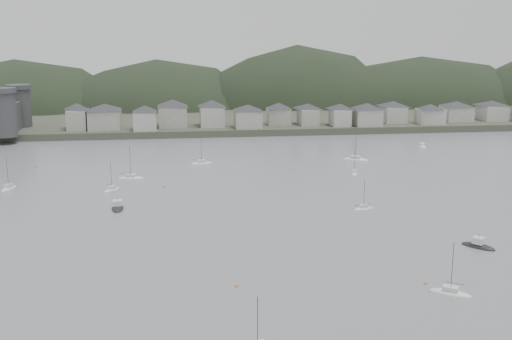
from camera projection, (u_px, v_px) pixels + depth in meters
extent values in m
plane|color=slate|center=(311.00, 292.00, 113.40)|extent=(900.00, 900.00, 0.00)
cube|color=#383D2D|center=(210.00, 103.00, 398.79)|extent=(900.00, 250.00, 3.00)
ellipsoid|color=black|center=(20.00, 130.00, 364.78)|extent=(138.98, 92.48, 81.13)
ellipsoid|color=black|center=(158.00, 127.00, 375.68)|extent=(132.08, 90.41, 79.74)
ellipsoid|color=black|center=(296.00, 129.00, 386.92)|extent=(133.88, 88.37, 101.41)
ellipsoid|color=black|center=(418.00, 124.00, 391.17)|extent=(165.81, 81.78, 82.55)
cylinder|color=#38383B|center=(4.00, 115.00, 259.86)|extent=(10.00, 10.00, 18.00)
cylinder|color=#38383B|center=(20.00, 108.00, 287.08)|extent=(10.00, 10.00, 17.00)
cube|color=#38383B|center=(13.00, 118.00, 274.06)|extent=(3.50, 30.00, 12.00)
cube|color=gray|center=(78.00, 120.00, 279.77)|extent=(8.34, 12.91, 8.59)
pyramid|color=#2A2A2F|center=(77.00, 107.00, 278.53)|extent=(15.78, 15.78, 3.01)
cube|color=gray|center=(105.00, 120.00, 280.67)|extent=(13.68, 13.35, 8.36)
pyramid|color=#2A2A2F|center=(104.00, 107.00, 279.47)|extent=(20.07, 20.07, 2.93)
cube|color=#A6A49C|center=(145.00, 121.00, 277.83)|extent=(9.78, 10.20, 8.08)
pyramid|color=#2A2A2F|center=(145.00, 109.00, 276.66)|extent=(14.83, 14.83, 2.83)
cube|color=gray|center=(173.00, 116.00, 288.59)|extent=(12.59, 13.33, 9.09)
pyramid|color=#2A2A2F|center=(172.00, 103.00, 287.28)|extent=(19.24, 19.24, 3.18)
cube|color=#A6A49C|center=(212.00, 117.00, 289.38)|extent=(10.74, 12.17, 8.87)
pyramid|color=#2A2A2F|center=(212.00, 103.00, 288.10)|extent=(17.01, 17.01, 3.10)
cube|color=gray|center=(248.00, 119.00, 285.15)|extent=(11.63, 12.09, 7.69)
pyramid|color=#2A2A2F|center=(248.00, 108.00, 284.04)|extent=(17.61, 17.61, 2.69)
cube|color=gray|center=(279.00, 116.00, 295.52)|extent=(10.37, 9.35, 7.44)
pyramid|color=#2A2A2F|center=(279.00, 106.00, 294.45)|extent=(14.65, 14.65, 2.60)
cube|color=gray|center=(308.00, 117.00, 294.93)|extent=(8.24, 12.20, 7.22)
pyramid|color=#2A2A2F|center=(308.00, 106.00, 293.89)|extent=(15.17, 15.17, 2.53)
cube|color=#A6A49C|center=(340.00, 117.00, 291.60)|extent=(8.06, 10.91, 7.46)
pyramid|color=#2A2A2F|center=(340.00, 106.00, 290.52)|extent=(14.08, 14.08, 2.61)
cube|color=gray|center=(367.00, 117.00, 291.71)|extent=(11.73, 11.78, 7.66)
pyramid|color=#2A2A2F|center=(367.00, 106.00, 290.60)|extent=(17.46, 17.46, 2.68)
cube|color=#A6A49C|center=(393.00, 114.00, 303.30)|extent=(10.19, 13.02, 7.33)
pyramid|color=#2A2A2F|center=(393.00, 104.00, 302.24)|extent=(17.23, 17.23, 2.57)
cube|color=#A6A49C|center=(430.00, 117.00, 296.69)|extent=(11.70, 9.81, 6.88)
pyramid|color=#2A2A2F|center=(431.00, 107.00, 295.70)|extent=(15.97, 15.97, 2.41)
cube|color=#A6A49C|center=(456.00, 113.00, 307.39)|extent=(12.83, 12.48, 7.00)
pyramid|color=#2A2A2F|center=(457.00, 104.00, 306.38)|extent=(18.79, 18.79, 2.45)
cube|color=#A6A49C|center=(491.00, 113.00, 310.24)|extent=(11.07, 13.50, 6.97)
pyramid|color=#2A2A2F|center=(492.00, 103.00, 309.23)|extent=(18.25, 18.25, 2.44)
ellipsoid|color=silver|center=(450.00, 294.00, 112.47)|extent=(7.56, 6.26, 1.50)
cube|color=silver|center=(451.00, 288.00, 112.24)|extent=(3.11, 2.86, 0.70)
cylinder|color=#3F3F42|center=(452.00, 268.00, 111.43)|extent=(0.12, 0.12, 9.40)
cylinder|color=#3F3F42|center=(455.00, 283.00, 113.01)|extent=(2.84, 2.01, 0.10)
ellipsoid|color=silver|center=(112.00, 190.00, 185.65)|extent=(5.53, 6.30, 1.28)
cube|color=silver|center=(112.00, 187.00, 185.45)|extent=(2.48, 2.63, 0.70)
cylinder|color=#3F3F42|center=(111.00, 176.00, 184.76)|extent=(0.12, 0.12, 7.99)
cylinder|color=#3F3F42|center=(109.00, 185.00, 186.12)|extent=(1.84, 2.33, 0.10)
ellipsoid|color=silver|center=(202.00, 164.00, 222.64)|extent=(8.04, 3.66, 1.55)
cube|color=silver|center=(201.00, 161.00, 222.41)|extent=(2.95, 2.11, 0.70)
cylinder|color=#3F3F42|center=(201.00, 150.00, 221.57)|extent=(0.12, 0.12, 9.69)
cylinder|color=#3F3F42|center=(197.00, 159.00, 222.32)|extent=(3.46, 0.64, 0.10)
ellipsoid|color=silver|center=(9.00, 189.00, 187.19)|extent=(4.41, 8.01, 1.53)
cube|color=silver|center=(9.00, 185.00, 186.96)|extent=(2.34, 3.03, 0.70)
cylinder|color=#3F3F42|center=(7.00, 173.00, 186.14)|extent=(0.12, 0.12, 9.54)
cylinder|color=#3F3F42|center=(9.00, 185.00, 185.61)|extent=(1.02, 3.34, 0.10)
cylinder|color=#3F3F42|center=(258.00, 323.00, 91.53)|extent=(0.12, 0.12, 8.30)
ellipsoid|color=silver|center=(422.00, 147.00, 255.66)|extent=(3.87, 9.13, 1.77)
cube|color=silver|center=(422.00, 144.00, 255.41)|extent=(2.30, 3.31, 0.70)
cylinder|color=#3F3F42|center=(422.00, 133.00, 254.45)|extent=(0.12, 0.12, 11.06)
cylinder|color=#3F3F42|center=(420.00, 142.00, 256.80)|extent=(0.58, 3.97, 0.10)
ellipsoid|color=silver|center=(356.00, 160.00, 228.99)|extent=(9.97, 7.08, 1.92)
cube|color=silver|center=(356.00, 157.00, 228.72)|extent=(3.96, 3.40, 0.70)
cylinder|color=#3F3F42|center=(356.00, 143.00, 227.67)|extent=(0.12, 0.12, 12.02)
cylinder|color=#3F3F42|center=(359.00, 155.00, 229.55)|extent=(3.91, 2.04, 0.10)
ellipsoid|color=silver|center=(131.00, 179.00, 200.21)|extent=(8.47, 3.31, 1.66)
cube|color=silver|center=(131.00, 175.00, 199.97)|extent=(3.04, 2.05, 0.70)
cylinder|color=#3F3F42|center=(130.00, 162.00, 199.07)|extent=(0.12, 0.12, 10.36)
cylinder|color=#3F3F42|center=(126.00, 174.00, 199.54)|extent=(3.72, 0.40, 0.10)
ellipsoid|color=silver|center=(364.00, 209.00, 165.96)|extent=(6.28, 3.66, 1.20)
cube|color=silver|center=(364.00, 206.00, 165.77)|extent=(2.40, 1.90, 0.70)
cylinder|color=#3F3F42|center=(364.00, 195.00, 165.13)|extent=(0.12, 0.12, 7.48)
cylinder|color=#3F3F42|center=(368.00, 204.00, 165.46)|extent=(2.59, 0.92, 0.10)
ellipsoid|color=silver|center=(354.00, 174.00, 207.04)|extent=(3.96, 7.10, 1.35)
cube|color=silver|center=(354.00, 171.00, 206.83)|extent=(2.09, 2.69, 0.70)
cylinder|color=#3F3F42|center=(355.00, 161.00, 206.10)|extent=(0.12, 0.12, 8.45)
cylinder|color=#3F3F42|center=(352.00, 168.00, 207.80)|extent=(0.94, 2.95, 0.10)
ellipsoid|color=black|center=(478.00, 247.00, 136.82)|extent=(6.97, 7.49, 1.66)
cube|color=silver|center=(479.00, 240.00, 136.50)|extent=(3.08, 3.09, 1.40)
cylinder|color=#3F3F42|center=(479.00, 236.00, 136.31)|extent=(0.10, 0.10, 1.20)
ellipsoid|color=black|center=(118.00, 209.00, 166.48)|extent=(3.23, 8.47, 1.85)
cube|color=silver|center=(117.00, 203.00, 166.14)|extent=(2.41, 2.58, 1.40)
cylinder|color=#3F3F42|center=(117.00, 199.00, 165.95)|extent=(0.10, 0.10, 1.20)
sphere|color=#D28146|center=(426.00, 283.00, 117.04)|extent=(0.70, 0.70, 0.70)
sphere|color=#D28146|center=(37.00, 167.00, 217.23)|extent=(0.70, 0.70, 0.70)
sphere|color=#D28146|center=(163.00, 187.00, 189.23)|extent=(0.70, 0.70, 0.70)
sphere|color=#D28146|center=(356.00, 205.00, 169.52)|extent=(0.70, 0.70, 0.70)
sphere|color=#D28146|center=(237.00, 286.00, 115.87)|extent=(0.70, 0.70, 0.70)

